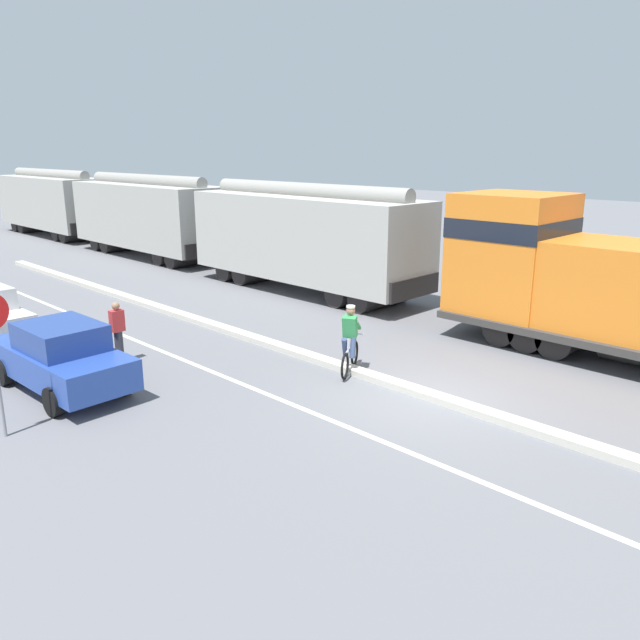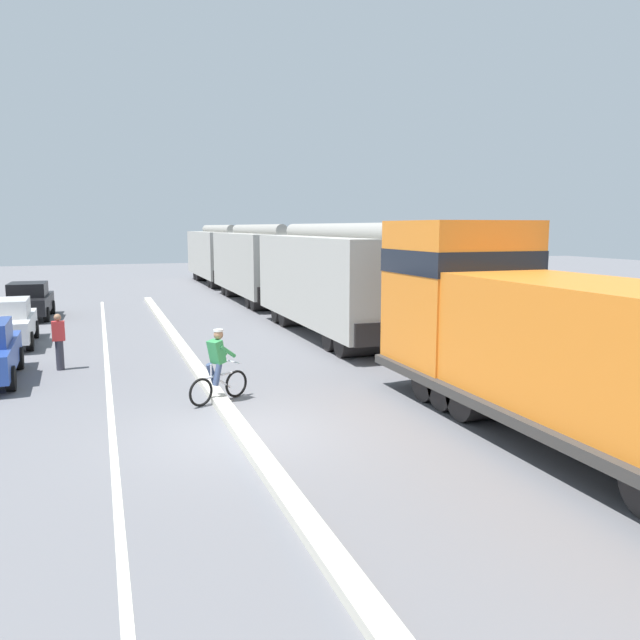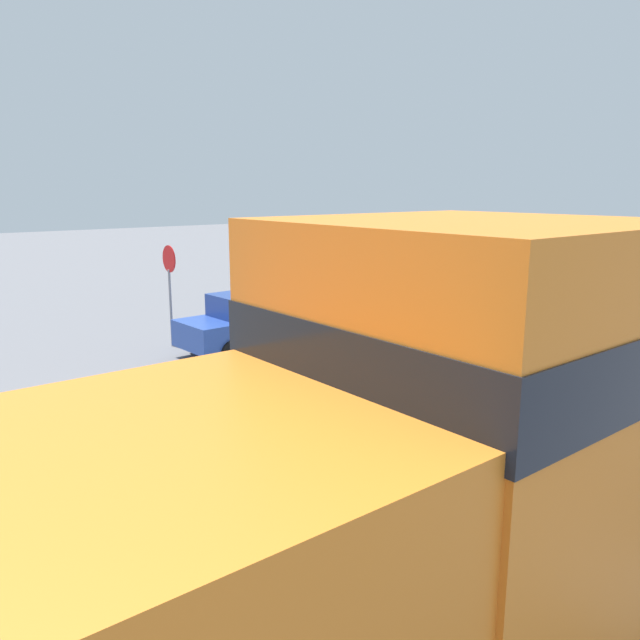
% 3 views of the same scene
% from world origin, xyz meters
% --- Properties ---
extents(ground_plane, '(120.00, 120.00, 0.00)m').
position_xyz_m(ground_plane, '(0.00, 0.00, 0.00)').
color(ground_plane, slate).
extents(median_curb, '(0.36, 36.00, 0.16)m').
position_xyz_m(median_curb, '(0.00, 6.00, 0.08)').
color(median_curb, beige).
rests_on(median_curb, ground).
extents(lane_stripe, '(0.14, 36.00, 0.01)m').
position_xyz_m(lane_stripe, '(-2.40, 6.00, 0.00)').
color(lane_stripe, silver).
rests_on(lane_stripe, ground).
extents(locomotive, '(3.10, 11.61, 4.20)m').
position_xyz_m(locomotive, '(5.66, -2.32, 1.80)').
color(locomotive, orange).
rests_on(locomotive, ground).
extents(hopper_car_lead, '(2.90, 10.60, 4.18)m').
position_xyz_m(hopper_car_lead, '(5.66, 9.84, 2.08)').
color(hopper_car_lead, '#ABA8A0').
rests_on(hopper_car_lead, ground).
extents(hopper_car_middle, '(2.90, 10.60, 4.18)m').
position_xyz_m(hopper_car_middle, '(5.66, 21.44, 2.08)').
color(hopper_car_middle, '#A6A39B').
rests_on(hopper_car_middle, ground).
extents(hopper_car_trailing, '(2.90, 10.60, 4.18)m').
position_xyz_m(hopper_car_trailing, '(5.66, 33.04, 2.08)').
color(hopper_car_trailing, '#A6A39B').
rests_on(hopper_car_trailing, ground).
extents(parked_car_white, '(1.90, 4.24, 1.62)m').
position_xyz_m(parked_car_white, '(-5.58, 11.76, 0.82)').
color(parked_car_white, silver).
rests_on(parked_car_white, ground).
extents(parked_car_black, '(1.92, 4.24, 1.62)m').
position_xyz_m(parked_car_black, '(-5.47, 18.48, 0.82)').
color(parked_car_black, black).
rests_on(parked_car_black, ground).
extents(cyclist, '(1.53, 0.87, 1.71)m').
position_xyz_m(cyclist, '(0.01, 2.39, 0.82)').
color(cyclist, black).
rests_on(cyclist, ground).
extents(pedestrian_by_cars, '(0.34, 0.22, 1.62)m').
position_xyz_m(pedestrian_by_cars, '(-3.66, 7.19, 0.85)').
color(pedestrian_by_cars, '#33333D').
rests_on(pedestrian_by_cars, ground).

